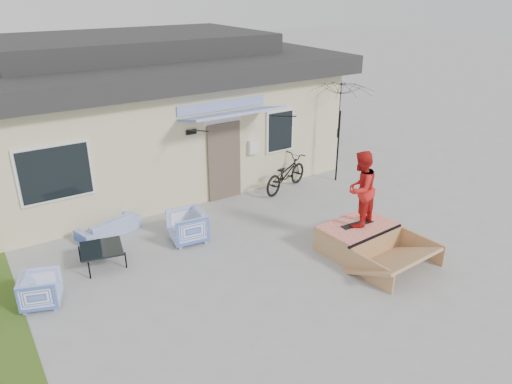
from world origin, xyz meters
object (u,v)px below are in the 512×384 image
coffee_table (102,256)px  bicycle (286,170)px  armchair_left (41,288)px  loveseat (108,223)px  armchair_right (187,225)px  skate_ramp (358,237)px  skateboard (357,224)px  patio_umbrella (340,123)px  skater (360,188)px

coffee_table → bicycle: 5.70m
armchair_left → loveseat: bearing=-23.1°
armchair_left → coffee_table: (1.33, 0.75, -0.14)m
armchair_right → bicycle: 3.82m
loveseat → skate_ramp: loveseat is taller
skate_ramp → skateboard: (-0.00, 0.05, 0.30)m
armchair_left → armchair_right: 3.35m
coffee_table → bicycle: size_ratio=0.45×
loveseat → patio_umbrella: patio_umbrella is taller
coffee_table → skate_ramp: (4.97, -2.32, 0.07)m
loveseat → skateboard: bearing=125.7°
patio_umbrella → skateboard: size_ratio=2.78×
skateboard → armchair_right: bearing=146.8°
skate_ramp → skater: (-0.00, 0.05, 1.15)m
armchair_right → skateboard: 3.78m
skateboard → skate_ramp: bearing=-82.1°
armchair_left → skate_ramp: size_ratio=0.32×
patio_umbrella → skater: size_ratio=1.32×
loveseat → bicycle: 5.04m
coffee_table → patio_umbrella: 7.46m
armchair_left → skater: bearing=-84.2°
bicycle → skateboard: (-0.59, -3.48, -0.02)m
bicycle → skate_ramp: 3.60m
armchair_left → bicycle: 7.16m
skateboard → armchair_left: bearing=170.0°
loveseat → armchair_left: size_ratio=2.15×
skateboard → coffee_table: bearing=159.0°
armchair_right → skateboard: armchair_right is taller
coffee_table → skater: size_ratio=0.50×
patio_umbrella → skater: bearing=-124.9°
coffee_table → armchair_right: bearing=-0.1°
patio_umbrella → skater: skater is taller
armchair_left → armchair_right: (3.26, 0.74, 0.05)m
bicycle → patio_umbrella: (1.68, -0.24, 1.16)m
armchair_left → patio_umbrella: (8.56, 1.73, 1.40)m
coffee_table → skateboard: skateboard is taller
loveseat → armchair_right: bearing=122.0°
skater → loveseat: bearing=-57.8°
loveseat → skateboard: 5.69m
armchair_left → skateboard: size_ratio=0.87×
armchair_right → coffee_table: 1.95m
bicycle → skate_ramp: bearing=150.0°
loveseat → armchair_right: (1.41, -1.28, 0.11)m
loveseat → coffee_table: bearing=52.0°
armchair_right → coffee_table: (-1.94, 0.00, -0.19)m
armchair_right → skate_ramp: armchair_right is taller
coffee_table → skater: bearing=-24.5°
armchair_right → bicycle: size_ratio=0.43×
coffee_table → skater: skater is taller
armchair_right → skater: 3.92m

